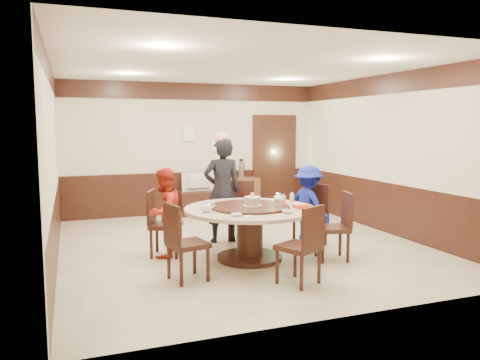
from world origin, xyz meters
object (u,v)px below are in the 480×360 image
object	(u,v)px
person_red	(164,213)
shrimp_platter	(302,207)
tv_stand	(199,203)
thermos	(241,169)
banquet_table	(250,223)
side_cabinet	(240,195)
television	(199,182)
person_blue	(309,205)
person_standing	(222,190)
birthday_cake	(252,201)

from	to	relation	value
person_red	shrimp_platter	world-z (taller)	person_red
tv_stand	thermos	size ratio (longest dim) A/B	2.24
banquet_table	person_red	bearing A→B (deg)	152.89
shrimp_platter	side_cabinet	size ratio (longest dim) A/B	0.37
side_cabinet	television	bearing A→B (deg)	-178.20
person_blue	thermos	distance (m)	3.10
side_cabinet	person_blue	bearing A→B (deg)	-89.39
tv_stand	thermos	bearing A→B (deg)	1.75
shrimp_platter	television	distance (m)	3.93
side_cabinet	thermos	bearing A→B (deg)	0.00
side_cabinet	thermos	xyz separation A→B (m)	(0.02, 0.00, 0.56)
person_red	tv_stand	xyz separation A→B (m)	(1.32, 2.97, -0.40)
television	thermos	world-z (taller)	thermos
person_blue	side_cabinet	bearing A→B (deg)	-16.18
side_cabinet	tv_stand	bearing A→B (deg)	-178.20
person_standing	tv_stand	bearing A→B (deg)	-93.15
person_standing	side_cabinet	world-z (taller)	person_standing
banquet_table	television	bearing A→B (deg)	86.59
person_standing	television	bearing A→B (deg)	-93.15
person_red	shrimp_platter	bearing A→B (deg)	107.65
birthday_cake	thermos	world-z (taller)	thermos
person_standing	birthday_cake	distance (m)	1.13
banquet_table	person_standing	size ratio (longest dim) A/B	1.08
banquet_table	thermos	world-z (taller)	thermos
tv_stand	television	distance (m)	0.45
banquet_table	tv_stand	bearing A→B (deg)	86.59
banquet_table	person_red	distance (m)	1.25
person_red	person_blue	bearing A→B (deg)	133.78
person_standing	thermos	world-z (taller)	person_standing
tv_stand	television	xyz separation A→B (m)	(0.00, 0.00, 0.45)
person_red	birthday_cake	world-z (taller)	person_red
person_blue	person_standing	bearing A→B (deg)	46.46
banquet_table	birthday_cake	xyz separation A→B (m)	(0.03, -0.01, 0.31)
person_standing	tv_stand	size ratio (longest dim) A/B	2.01
person_standing	person_red	bearing A→B (deg)	30.28
television	shrimp_platter	bearing A→B (deg)	94.15
person_red	shrimp_platter	distance (m)	1.99
television	thermos	size ratio (longest dim) A/B	1.86
person_standing	birthday_cake	bearing A→B (deg)	97.15
television	birthday_cake	bearing A→B (deg)	85.03
person_red	person_blue	distance (m)	2.31
person_standing	television	world-z (taller)	person_standing
thermos	person_blue	bearing A→B (deg)	-89.82
person_red	shrimp_platter	xyz separation A→B (m)	(1.75, -0.94, 0.13)
birthday_cake	side_cabinet	size ratio (longest dim) A/B	0.34
person_blue	thermos	size ratio (longest dim) A/B	3.34
shrimp_platter	person_blue	bearing A→B (deg)	56.75
banquet_table	shrimp_platter	distance (m)	0.78
side_cabinet	thermos	size ratio (longest dim) A/B	2.11
tv_stand	side_cabinet	world-z (taller)	side_cabinet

